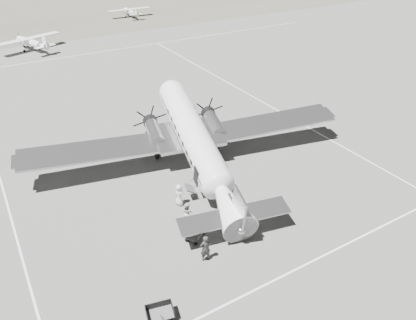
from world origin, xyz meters
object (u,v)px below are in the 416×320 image
object	(u,v)px
light_plane_right	(130,13)
baggage_cart_near	(195,233)
baggage_cart_far	(160,314)
passenger	(179,195)
light_plane_left	(31,44)
ramp_agent	(187,213)
ground_crew	(205,248)
dc3_airliner	(196,143)

from	to	relation	value
light_plane_right	baggage_cart_near	distance (m)	74.33
baggage_cart_far	light_plane_right	bearing A→B (deg)	82.53
baggage_cart_near	passenger	bearing A→B (deg)	43.81
light_plane_left	passenger	distance (m)	50.60
light_plane_right	passenger	bearing A→B (deg)	-107.33
baggage_cart_far	ramp_agent	world-z (taller)	ramp_agent
light_plane_right	baggage_cart_near	size ratio (longest dim) A/B	5.94
baggage_cart_far	passenger	world-z (taller)	passenger
ground_crew	passenger	bearing A→B (deg)	-99.15
baggage_cart_near	passenger	xyz separation A→B (m)	(0.83, 4.04, 0.47)
passenger	baggage_cart_near	bearing A→B (deg)	147.97
dc3_airliner	light_plane_right	bearing A→B (deg)	85.27
dc3_airliner	baggage_cart_far	size ratio (longest dim) A/B	18.45
baggage_cart_near	baggage_cart_far	world-z (taller)	baggage_cart_far
passenger	light_plane_right	bearing A→B (deg)	-38.73
baggage_cart_far	ground_crew	size ratio (longest dim) A/B	0.80
dc3_airliner	ramp_agent	world-z (taller)	dc3_airliner
baggage_cart_near	baggage_cart_far	bearing A→B (deg)	-170.23
dc3_airliner	baggage_cart_near	distance (m)	9.12
baggage_cart_near	passenger	world-z (taller)	passenger
light_plane_left	baggage_cart_far	size ratio (longest dim) A/B	6.98
baggage_cart_near	ground_crew	distance (m)	2.29
light_plane_right	baggage_cart_far	xyz separation A→B (m)	(-27.92, -75.59, -0.53)
light_plane_left	ramp_agent	distance (m)	52.79
baggage_cart_far	baggage_cart_near	bearing A→B (deg)	57.13
baggage_cart_near	light_plane_right	bearing A→B (deg)	37.49
baggage_cart_near	passenger	distance (m)	4.15
ramp_agent	passenger	bearing A→B (deg)	-25.39
baggage_cart_near	ground_crew	world-z (taller)	ground_crew
dc3_airliner	passenger	xyz separation A→B (m)	(-3.56, -3.58, -1.92)
dc3_airliner	light_plane_right	distance (m)	65.77
dc3_airliner	baggage_cart_far	distance (m)	15.83
baggage_cart_near	ramp_agent	distance (m)	1.92
light_plane_right	ground_crew	bearing A→B (deg)	-106.78
baggage_cart_near	baggage_cart_far	distance (m)	6.99
ground_crew	light_plane_left	bearing A→B (deg)	-86.96
dc3_airliner	passenger	world-z (taller)	dc3_airliner
light_plane_left	passenger	world-z (taller)	light_plane_left
light_plane_left	baggage_cart_far	bearing A→B (deg)	-114.58
baggage_cart_near	ramp_agent	xyz separation A→B (m)	(0.38, 1.84, 0.42)
light_plane_right	ramp_agent	xyz separation A→B (m)	(-22.54, -68.87, -0.11)
ground_crew	ramp_agent	distance (m)	4.10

